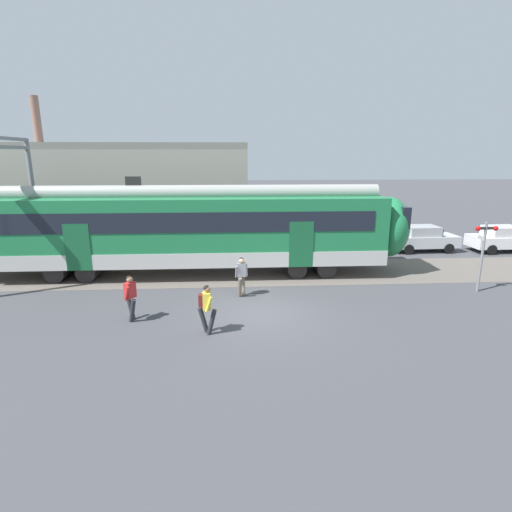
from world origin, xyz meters
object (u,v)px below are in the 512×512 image
pedestrian_grey (241,273)px  parked_car_silver (423,238)px  crossing_signal (484,246)px  commuter_train (10,231)px  pedestrian_red (130,295)px  parked_car_white (503,239)px  pedestrian_yellow (206,305)px

pedestrian_grey → parked_car_silver: bearing=33.4°
pedestrian_grey → parked_car_silver: size_ratio=0.41×
pedestrian_grey → crossing_signal: size_ratio=0.56×
crossing_signal → commuter_train: bearing=170.9°
parked_car_silver → commuter_train: bearing=-169.5°
commuter_train → parked_car_silver: 22.29m
commuter_train → pedestrian_red: size_ratio=22.83×
commuter_train → pedestrian_grey: (10.70, -3.32, -1.26)m
pedestrian_grey → parked_car_white: pedestrian_grey is taller
parked_car_white → crossing_signal: 9.20m
pedestrian_grey → crossing_signal: 10.20m
pedestrian_red → crossing_signal: 14.29m
pedestrian_red → crossing_signal: bearing=9.2°
pedestrian_red → pedestrian_yellow: size_ratio=1.00×
commuter_train → pedestrian_yellow: 11.75m
commuter_train → pedestrian_red: 8.90m
commuter_train → pedestrian_yellow: size_ratio=22.83×
parked_car_silver → crossing_signal: crossing_signal is taller
commuter_train → crossing_signal: bearing=-9.1°
parked_car_white → commuter_train: bearing=-172.2°
pedestrian_yellow → pedestrian_grey: size_ratio=1.00×
commuter_train → crossing_signal: (20.85, -3.34, -0.24)m
parked_car_white → pedestrian_red: bearing=-155.0°
pedestrian_red → pedestrian_grey: 4.55m
pedestrian_red → pedestrian_grey: (3.93, 2.30, 0.03)m
pedestrian_yellow → parked_car_white: size_ratio=0.41×
pedestrian_grey → parked_car_silver: pedestrian_grey is taller
commuter_train → pedestrian_yellow: (9.48, -6.82, -1.26)m
parked_car_silver → parked_car_white: size_ratio=1.00×
pedestrian_red → parked_car_white: bearing=25.0°
commuter_train → pedestrian_grey: 11.27m
pedestrian_grey → parked_car_white: (15.99, 6.97, -0.21)m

